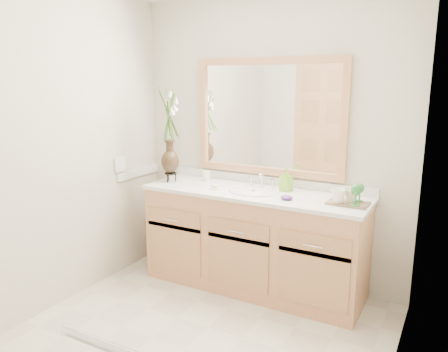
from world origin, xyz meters
The scene contains 19 objects.
floor centered at (0.00, 0.00, 0.00)m, with size 2.60×2.60×0.00m, color beige.
wall_back centered at (0.00, 1.30, 1.20)m, with size 2.40×0.02×2.40m, color beige.
wall_left centered at (-1.20, 0.00, 1.20)m, with size 0.02×2.60×2.40m, color beige.
wall_right centered at (1.20, 0.00, 1.20)m, with size 0.02×2.60×2.40m, color beige.
vanity centered at (0.00, 1.01, 0.40)m, with size 1.80×0.55×0.80m.
counter centered at (0.00, 1.01, 0.82)m, with size 1.84×0.57×0.03m, color white.
sink centered at (0.00, 1.00, 0.78)m, with size 0.38×0.34×0.23m.
mirror centered at (0.00, 1.28, 1.41)m, with size 1.32×0.04×0.97m.
switch_plate centered at (-1.19, 0.76, 0.98)m, with size 0.02×0.12×0.12m, color white.
flower_vase centered at (-0.80, 0.97, 1.34)m, with size 0.18×0.18×0.75m.
tumbler centered at (-0.53, 1.14, 0.87)m, with size 0.07×0.07×0.09m, color white.
soap_dish centered at (-0.31, 0.93, 0.84)m, with size 0.10×0.10×0.03m.
soap_bottle centered at (0.22, 1.15, 0.91)m, with size 0.07×0.08×0.16m, color #80C32D.
purple_dish centered at (0.32, 0.90, 0.85)m, with size 0.10×0.08×0.03m, color #49246C.
tray centered at (0.75, 1.00, 0.84)m, with size 0.29×0.19×0.01m, color brown.
mug_left centered at (0.69, 0.96, 0.90)m, with size 0.11×0.10×0.11m, color white.
mug_right centered at (0.76, 1.04, 0.89)m, with size 0.10×0.09×0.10m, color white.
goblet_front centered at (0.82, 0.93, 0.95)m, with size 0.07×0.07×0.16m.
goblet_back centered at (0.82, 1.06, 0.93)m, with size 0.06×0.06×0.13m.
Camera 1 is at (1.44, -2.08, 1.70)m, focal length 35.00 mm.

